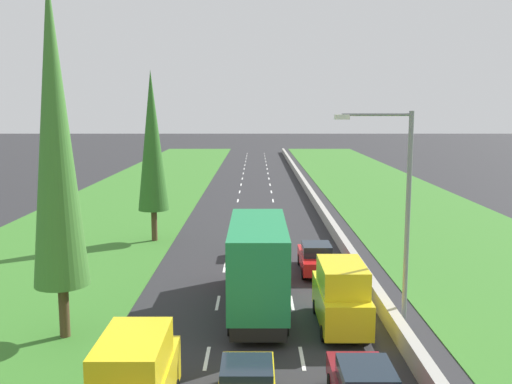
{
  "coord_description": "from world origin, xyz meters",
  "views": [
    {
      "loc": [
        0.06,
        1.32,
        9.08
      ],
      "look_at": [
        -0.07,
        53.94,
        1.33
      ],
      "focal_mm": 39.76,
      "sensor_mm": 36.0,
      "label": 1
    }
  ],
  "objects_px": {
    "silver_sedan_centre_lane": "(260,242)",
    "poplar_tree_second": "(56,134)",
    "yellow_van_right_lane": "(342,295)",
    "street_light_mast": "(401,203)",
    "red_sedan_right_lane": "(317,258)",
    "yellow_van_left_lane": "(137,382)",
    "green_box_truck_centre_lane": "(259,263)",
    "poplar_tree_third": "(153,141)"
  },
  "relations": [
    {
      "from": "red_sedan_right_lane",
      "to": "green_box_truck_centre_lane",
      "type": "bearing_deg",
      "value": -118.85
    },
    {
      "from": "green_box_truck_centre_lane",
      "to": "red_sedan_right_lane",
      "type": "bearing_deg",
      "value": 61.15
    },
    {
      "from": "green_box_truck_centre_lane",
      "to": "yellow_van_left_lane",
      "type": "relative_size",
      "value": 1.92
    },
    {
      "from": "poplar_tree_third",
      "to": "yellow_van_right_lane",
      "type": "bearing_deg",
      "value": -56.02
    },
    {
      "from": "yellow_van_right_lane",
      "to": "yellow_van_left_lane",
      "type": "relative_size",
      "value": 1.0
    },
    {
      "from": "yellow_van_right_lane",
      "to": "red_sedan_right_lane",
      "type": "relative_size",
      "value": 1.09
    },
    {
      "from": "poplar_tree_second",
      "to": "street_light_mast",
      "type": "xyz_separation_m",
      "value": [
        13.56,
        1.28,
        -2.91
      ]
    },
    {
      "from": "yellow_van_right_lane",
      "to": "poplar_tree_third",
      "type": "relative_size",
      "value": 0.42
    },
    {
      "from": "yellow_van_right_lane",
      "to": "yellow_van_left_lane",
      "type": "distance_m",
      "value": 10.26
    },
    {
      "from": "green_box_truck_centre_lane",
      "to": "poplar_tree_third",
      "type": "xyz_separation_m",
      "value": [
        -7.11,
        13.48,
        4.7
      ]
    },
    {
      "from": "green_box_truck_centre_lane",
      "to": "poplar_tree_second",
      "type": "distance_m",
      "value": 10.29
    },
    {
      "from": "yellow_van_left_lane",
      "to": "street_light_mast",
      "type": "distance_m",
      "value": 12.75
    },
    {
      "from": "poplar_tree_third",
      "to": "street_light_mast",
      "type": "xyz_separation_m",
      "value": [
        12.93,
        -15.42,
        -1.66
      ]
    },
    {
      "from": "green_box_truck_centre_lane",
      "to": "street_light_mast",
      "type": "bearing_deg",
      "value": -18.45
    },
    {
      "from": "poplar_tree_third",
      "to": "red_sedan_right_lane",
      "type": "bearing_deg",
      "value": -35.86
    },
    {
      "from": "silver_sedan_centre_lane",
      "to": "poplar_tree_second",
      "type": "height_order",
      "value": "poplar_tree_second"
    },
    {
      "from": "poplar_tree_second",
      "to": "yellow_van_left_lane",
      "type": "bearing_deg",
      "value": -57.04
    },
    {
      "from": "red_sedan_right_lane",
      "to": "poplar_tree_third",
      "type": "distance_m",
      "value": 14.19
    },
    {
      "from": "poplar_tree_second",
      "to": "street_light_mast",
      "type": "distance_m",
      "value": 13.93
    },
    {
      "from": "green_box_truck_centre_lane",
      "to": "red_sedan_right_lane",
      "type": "xyz_separation_m",
      "value": [
        3.28,
        5.96,
        -1.37
      ]
    },
    {
      "from": "yellow_van_right_lane",
      "to": "silver_sedan_centre_lane",
      "type": "bearing_deg",
      "value": 105.63
    },
    {
      "from": "silver_sedan_centre_lane",
      "to": "poplar_tree_second",
      "type": "distance_m",
      "value": 16.88
    },
    {
      "from": "red_sedan_right_lane",
      "to": "silver_sedan_centre_lane",
      "type": "xyz_separation_m",
      "value": [
        -3.19,
        3.85,
        0.0
      ]
    },
    {
      "from": "red_sedan_right_lane",
      "to": "yellow_van_right_lane",
      "type": "bearing_deg",
      "value": -88.8
    },
    {
      "from": "yellow_van_left_lane",
      "to": "poplar_tree_second",
      "type": "xyz_separation_m",
      "value": [
        -4.22,
        6.51,
        6.74
      ]
    },
    {
      "from": "green_box_truck_centre_lane",
      "to": "yellow_van_left_lane",
      "type": "distance_m",
      "value": 10.38
    },
    {
      "from": "yellow_van_right_lane",
      "to": "street_light_mast",
      "type": "distance_m",
      "value": 4.51
    },
    {
      "from": "poplar_tree_third",
      "to": "poplar_tree_second",
      "type": "bearing_deg",
      "value": -92.16
    },
    {
      "from": "yellow_van_left_lane",
      "to": "poplar_tree_third",
      "type": "relative_size",
      "value": 0.42
    },
    {
      "from": "silver_sedan_centre_lane",
      "to": "yellow_van_right_lane",
      "type": "bearing_deg",
      "value": -74.37
    },
    {
      "from": "silver_sedan_centre_lane",
      "to": "green_box_truck_centre_lane",
      "type": "bearing_deg",
      "value": -90.54
    },
    {
      "from": "yellow_van_left_lane",
      "to": "poplar_tree_second",
      "type": "distance_m",
      "value": 10.28
    },
    {
      "from": "poplar_tree_second",
      "to": "poplar_tree_third",
      "type": "relative_size",
      "value": 1.21
    },
    {
      "from": "yellow_van_left_lane",
      "to": "street_light_mast",
      "type": "height_order",
      "value": "street_light_mast"
    },
    {
      "from": "red_sedan_right_lane",
      "to": "yellow_van_left_lane",
      "type": "xyz_separation_m",
      "value": [
        -6.8,
        -15.7,
        0.59
      ]
    },
    {
      "from": "yellow_van_left_lane",
      "to": "poplar_tree_third",
      "type": "distance_m",
      "value": 24.12
    },
    {
      "from": "street_light_mast",
      "to": "silver_sedan_centre_lane",
      "type": "bearing_deg",
      "value": 115.99
    },
    {
      "from": "yellow_van_right_lane",
      "to": "red_sedan_right_lane",
      "type": "height_order",
      "value": "yellow_van_right_lane"
    },
    {
      "from": "silver_sedan_centre_lane",
      "to": "street_light_mast",
      "type": "xyz_separation_m",
      "value": [
        5.73,
        -11.75,
        4.42
      ]
    },
    {
      "from": "yellow_van_right_lane",
      "to": "poplar_tree_third",
      "type": "height_order",
      "value": "poplar_tree_third"
    },
    {
      "from": "silver_sedan_centre_lane",
      "to": "street_light_mast",
      "type": "bearing_deg",
      "value": -64.01
    },
    {
      "from": "poplar_tree_second",
      "to": "street_light_mast",
      "type": "bearing_deg",
      "value": 5.39
    }
  ]
}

